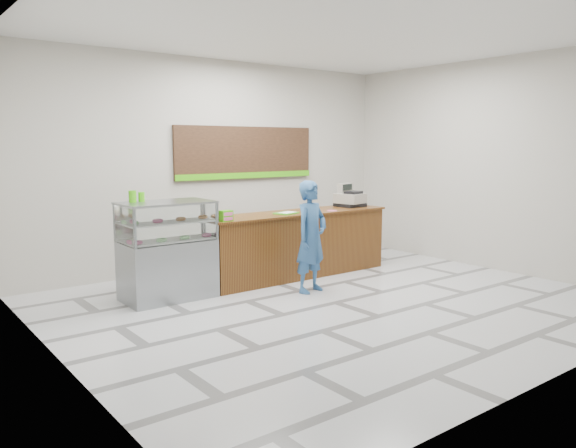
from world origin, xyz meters
TOP-DOWN VIEW (x-y plane):
  - floor at (0.00, 0.00)m, footprint 7.00×7.00m
  - back_wall at (0.00, 3.00)m, footprint 7.00×0.00m
  - ceiling at (0.00, 0.00)m, footprint 7.00×7.00m
  - sales_counter at (0.55, 1.55)m, footprint 3.26×0.76m
  - display_case at (-1.67, 1.55)m, footprint 1.22×0.72m
  - menu_board at (0.55, 2.96)m, footprint 2.80×0.06m
  - cash_register at (1.77, 1.61)m, footprint 0.50×0.52m
  - card_terminal at (0.94, 1.58)m, footprint 0.14×0.20m
  - serving_tray at (0.29, 1.47)m, footprint 0.41×0.34m
  - napkin_box at (-0.95, 1.71)m, footprint 0.15×0.15m
  - straw_cup at (-0.86, 1.60)m, footprint 0.07×0.07m
  - promo_box at (-0.90, 1.28)m, footprint 0.17×0.12m
  - donut_decal at (1.11, 1.32)m, footprint 0.17×0.17m
  - green_cup_left at (-2.06, 1.73)m, footprint 0.10×0.10m
  - green_cup_right at (-1.93, 1.73)m, footprint 0.08×0.08m
  - customer at (0.11, 0.65)m, footprint 0.65×0.50m

SIDE VIEW (x-z plane):
  - floor at x=0.00m, z-range 0.00..0.00m
  - sales_counter at x=0.55m, z-range 0.00..1.03m
  - display_case at x=-1.67m, z-range 0.01..1.34m
  - customer at x=0.11m, z-range 0.00..1.59m
  - donut_decal at x=1.11m, z-range 1.03..1.03m
  - serving_tray at x=0.29m, z-range 1.03..1.05m
  - card_terminal at x=0.94m, z-range 1.03..1.07m
  - straw_cup at x=-0.86m, z-range 1.03..1.14m
  - napkin_box at x=-0.95m, z-range 1.03..1.14m
  - promo_box at x=-0.90m, z-range 1.03..1.18m
  - cash_register at x=1.77m, z-range 0.98..1.37m
  - green_cup_right at x=-1.93m, z-range 1.33..1.46m
  - green_cup_left at x=-2.06m, z-range 1.33..1.49m
  - back_wall at x=0.00m, z-range -1.75..5.25m
  - menu_board at x=0.55m, z-range 1.48..2.38m
  - ceiling at x=0.00m, z-range 3.50..3.50m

